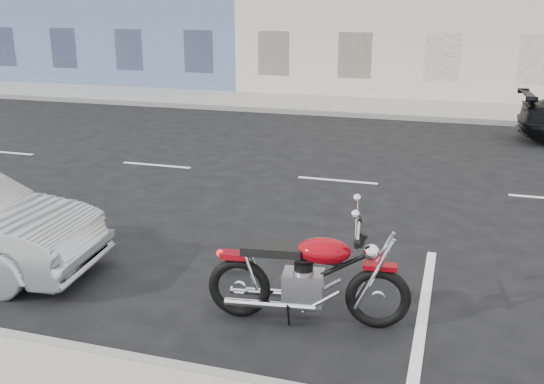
# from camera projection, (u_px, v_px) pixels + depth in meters

# --- Properties ---
(ground) EXTENTS (120.00, 120.00, 0.00)m
(ground) POSITION_uv_depth(u_px,v_px,m) (441.00, 189.00, 11.47)
(ground) COLOR black
(ground) RESTS_ON ground
(sidewalk_far) EXTENTS (80.00, 3.40, 0.15)m
(sidewalk_far) POSITION_uv_depth(u_px,v_px,m) (302.00, 103.00, 20.79)
(sidewalk_far) COLOR gray
(sidewalk_far) RESTS_ON ground
(curb_far) EXTENTS (80.00, 0.12, 0.16)m
(curb_far) POSITION_uv_depth(u_px,v_px,m) (288.00, 111.00, 19.24)
(curb_far) COLOR gray
(curb_far) RESTS_ON ground
(motorcycle) EXTENTS (2.22, 0.75, 1.12)m
(motorcycle) POSITION_uv_depth(u_px,v_px,m) (381.00, 285.00, 6.44)
(motorcycle) COLOR black
(motorcycle) RESTS_ON ground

